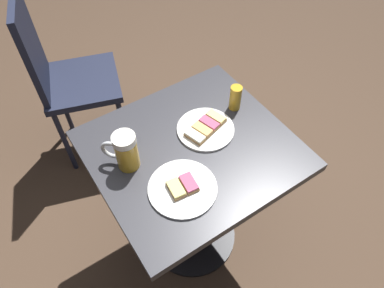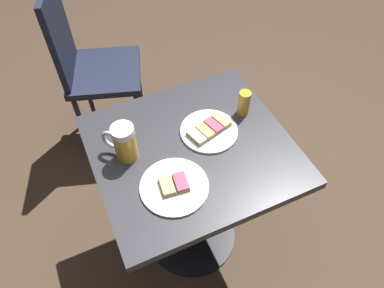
{
  "view_description": "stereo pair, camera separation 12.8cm",
  "coord_description": "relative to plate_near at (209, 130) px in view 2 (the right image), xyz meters",
  "views": [
    {
      "loc": [
        -0.67,
        0.44,
        1.75
      ],
      "look_at": [
        0.0,
        0.0,
        0.75
      ],
      "focal_mm": 33.74,
      "sensor_mm": 36.0,
      "label": 1
    },
    {
      "loc": [
        -0.73,
        0.33,
        1.75
      ],
      "look_at": [
        0.0,
        0.0,
        0.75
      ],
      "focal_mm": 33.74,
      "sensor_mm": 36.0,
      "label": 2
    }
  ],
  "objects": [
    {
      "name": "plate_near",
      "position": [
        0.0,
        0.0,
        0.0
      ],
      "size": [
        0.22,
        0.22,
        0.03
      ],
      "color": "white",
      "rests_on": "cafe_table"
    },
    {
      "name": "ground_plane",
      "position": [
        -0.04,
        0.09,
        -0.74
      ],
      "size": [
        6.0,
        6.0,
        0.0
      ],
      "primitive_type": "plane",
      "color": "#4C3828"
    },
    {
      "name": "beer_mug",
      "position": [
        0.02,
        0.31,
        0.06
      ],
      "size": [
        0.11,
        0.11,
        0.15
      ],
      "color": "gold",
      "rests_on": "cafe_table"
    },
    {
      "name": "plate_far",
      "position": [
        -0.17,
        0.21,
        -0.0
      ],
      "size": [
        0.23,
        0.23,
        0.03
      ],
      "color": "white",
      "rests_on": "cafe_table"
    },
    {
      "name": "cafe_table",
      "position": [
        -0.04,
        0.09,
        -0.19
      ],
      "size": [
        0.65,
        0.71,
        0.73
      ],
      "color": "black",
      "rests_on": "ground_plane"
    },
    {
      "name": "beer_glass_small",
      "position": [
        0.04,
        -0.16,
        0.04
      ],
      "size": [
        0.05,
        0.05,
        0.1
      ],
      "primitive_type": "cylinder",
      "color": "gold",
      "rests_on": "cafe_table"
    },
    {
      "name": "cafe_chair",
      "position": [
        0.82,
        0.29,
        -0.18
      ],
      "size": [
        0.48,
        0.48,
        0.97
      ],
      "rotation": [
        0.0,
        0.0,
        -3.45
      ],
      "color": "#1E2338",
      "rests_on": "ground_plane"
    }
  ]
}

